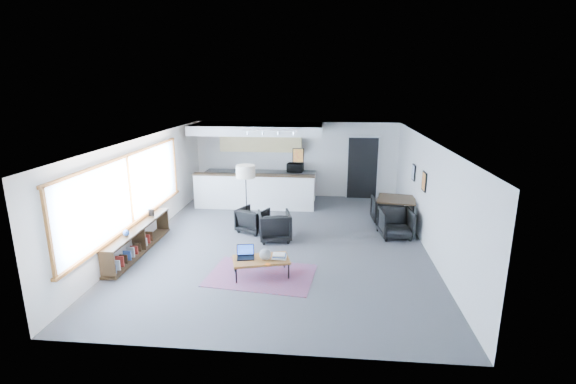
# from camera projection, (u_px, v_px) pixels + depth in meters

# --- Properties ---
(room) EXTENTS (7.02, 9.02, 2.62)m
(room) POSITION_uv_depth(u_px,v_px,m) (282.00, 192.00, 10.23)
(room) COLOR #49494C
(room) RESTS_ON ground
(window) EXTENTS (0.10, 5.95, 1.66)m
(window) POSITION_uv_depth(u_px,v_px,m) (129.00, 192.00, 9.64)
(window) COLOR #8CBFFF
(window) RESTS_ON room
(console) EXTENTS (0.35, 3.00, 0.80)m
(console) POSITION_uv_depth(u_px,v_px,m) (138.00, 240.00, 9.77)
(console) COLOR #312111
(console) RESTS_ON floor
(kitchenette) EXTENTS (4.20, 1.96, 2.60)m
(kitchenette) POSITION_uv_depth(u_px,v_px,m) (258.00, 161.00, 13.89)
(kitchenette) COLOR white
(kitchenette) RESTS_ON floor
(doorway) EXTENTS (1.10, 0.12, 2.15)m
(doorway) POSITION_uv_depth(u_px,v_px,m) (362.00, 167.00, 14.34)
(doorway) COLOR black
(doorway) RESTS_ON room
(track_light) EXTENTS (1.60, 0.07, 0.15)m
(track_light) POSITION_uv_depth(u_px,v_px,m) (270.00, 132.00, 12.09)
(track_light) COLOR silver
(track_light) RESTS_ON room
(wall_art_lower) EXTENTS (0.03, 0.38, 0.48)m
(wall_art_lower) POSITION_uv_depth(u_px,v_px,m) (424.00, 182.00, 10.24)
(wall_art_lower) COLOR black
(wall_art_lower) RESTS_ON room
(wall_art_upper) EXTENTS (0.03, 0.34, 0.44)m
(wall_art_upper) POSITION_uv_depth(u_px,v_px,m) (414.00, 172.00, 11.50)
(wall_art_upper) COLOR black
(wall_art_upper) RESTS_ON room
(kilim_rug) EXTENTS (2.32, 1.72, 0.01)m
(kilim_rug) POSITION_uv_depth(u_px,v_px,m) (261.00, 275.00, 8.71)
(kilim_rug) COLOR #6A3752
(kilim_rug) RESTS_ON floor
(coffee_table) EXTENTS (1.28, 0.91, 0.38)m
(coffee_table) POSITION_uv_depth(u_px,v_px,m) (261.00, 260.00, 8.62)
(coffee_table) COLOR brown
(coffee_table) RESTS_ON floor
(laptop) EXTENTS (0.41, 0.35, 0.26)m
(laptop) POSITION_uv_depth(u_px,v_px,m) (246.00, 254.00, 8.68)
(laptop) COLOR black
(laptop) RESTS_ON coffee_table
(ceramic_pot) EXTENTS (0.24, 0.24, 0.24)m
(ceramic_pot) POSITION_uv_depth(u_px,v_px,m) (265.00, 254.00, 8.54)
(ceramic_pot) COLOR gray
(ceramic_pot) RESTS_ON coffee_table
(book_stack) EXTENTS (0.30, 0.24, 0.09)m
(book_stack) POSITION_uv_depth(u_px,v_px,m) (279.00, 256.00, 8.65)
(book_stack) COLOR silver
(book_stack) RESTS_ON coffee_table
(coaster) EXTENTS (0.12, 0.12, 0.01)m
(coaster) POSITION_uv_depth(u_px,v_px,m) (268.00, 264.00, 8.35)
(coaster) COLOR #E5590C
(coaster) RESTS_ON coffee_table
(armchair_left) EXTENTS (0.91, 0.89, 0.72)m
(armchair_left) POSITION_uv_depth(u_px,v_px,m) (253.00, 219.00, 11.20)
(armchair_left) COLOR black
(armchair_left) RESTS_ON floor
(armchair_right) EXTENTS (0.94, 0.90, 0.81)m
(armchair_right) POSITION_uv_depth(u_px,v_px,m) (274.00, 225.00, 10.60)
(armchair_right) COLOR black
(armchair_right) RESTS_ON floor
(floor_lamp) EXTENTS (0.66, 0.66, 1.78)m
(floor_lamp) POSITION_uv_depth(u_px,v_px,m) (246.00, 174.00, 11.08)
(floor_lamp) COLOR black
(floor_lamp) RESTS_ON floor
(dining_table) EXTENTS (1.16, 1.16, 0.84)m
(dining_table) POSITION_uv_depth(u_px,v_px,m) (396.00, 201.00, 11.40)
(dining_table) COLOR #312111
(dining_table) RESTS_ON floor
(dining_chair_near) EXTENTS (0.75, 0.71, 0.70)m
(dining_chair_near) POSITION_uv_depth(u_px,v_px,m) (396.00, 224.00, 10.79)
(dining_chair_near) COLOR black
(dining_chair_near) RESTS_ON floor
(dining_chair_far) EXTENTS (0.70, 0.66, 0.69)m
(dining_chair_far) POSITION_uv_depth(u_px,v_px,m) (386.00, 210.00, 11.98)
(dining_chair_far) COLOR black
(dining_chair_far) RESTS_ON floor
(microwave) EXTENTS (0.57, 0.37, 0.36)m
(microwave) POSITION_uv_depth(u_px,v_px,m) (295.00, 167.00, 14.27)
(microwave) COLOR black
(microwave) RESTS_ON kitchenette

